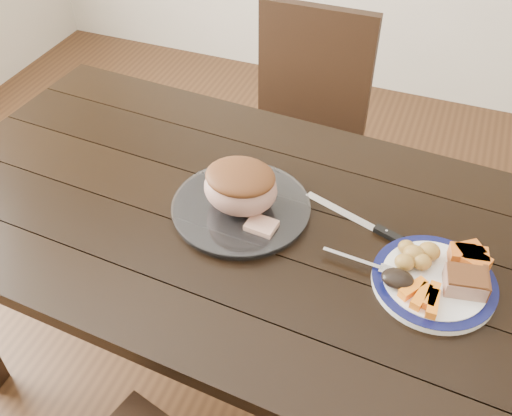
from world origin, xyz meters
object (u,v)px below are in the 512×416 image
(carving_knife, at_px, (382,232))
(roast_joint, at_px, (241,188))
(fork, at_px, (367,264))
(chair_far, at_px, (303,126))
(pork_slice, at_px, (465,282))
(serving_platter, at_px, (241,209))
(dinner_plate, at_px, (434,282))
(dining_table, at_px, (230,236))

(carving_knife, bearing_deg, roast_joint, -152.91)
(fork, relative_size, roast_joint, 0.98)
(chair_far, relative_size, carving_knife, 3.00)
(pork_slice, relative_size, roast_joint, 0.47)
(serving_platter, xyz_separation_m, roast_joint, (-0.00, 0.00, 0.07))
(chair_far, distance_m, pork_slice, 1.04)
(dinner_plate, distance_m, fork, 0.15)
(roast_joint, distance_m, carving_knife, 0.36)
(fork, height_order, carving_knife, fork)
(dinner_plate, bearing_deg, carving_knife, 140.00)
(dining_table, distance_m, fork, 0.39)
(pork_slice, height_order, fork, pork_slice)
(roast_joint, bearing_deg, dining_table, -168.40)
(carving_knife, bearing_deg, pork_slice, -12.53)
(fork, relative_size, carving_knife, 0.58)
(dinner_plate, xyz_separation_m, carving_knife, (-0.14, 0.12, -0.00))
(serving_platter, height_order, carving_knife, serving_platter)
(dinner_plate, distance_m, pork_slice, 0.07)
(serving_platter, bearing_deg, dinner_plate, -7.67)
(roast_joint, bearing_deg, fork, -12.86)
(dinner_plate, bearing_deg, fork, -175.61)
(roast_joint, xyz_separation_m, carving_knife, (0.34, 0.05, -0.07))
(dining_table, relative_size, fork, 9.26)
(chair_far, xyz_separation_m, fork, (0.39, -0.81, 0.25))
(carving_knife, bearing_deg, serving_platter, -152.91)
(dining_table, relative_size, chair_far, 1.78)
(dinner_plate, height_order, serving_platter, serving_platter)
(serving_platter, bearing_deg, fork, -12.86)
(pork_slice, bearing_deg, roast_joint, 172.65)
(serving_platter, relative_size, roast_joint, 1.85)
(roast_joint, height_order, carving_knife, roast_joint)
(pork_slice, relative_size, fork, 0.48)
(pork_slice, bearing_deg, chair_far, 126.90)
(pork_slice, bearing_deg, carving_knife, 148.65)
(dining_table, distance_m, serving_platter, 0.11)
(chair_far, distance_m, carving_knife, 0.83)
(dinner_plate, relative_size, roast_joint, 1.49)
(dinner_plate, xyz_separation_m, roast_joint, (-0.48, 0.06, 0.07))
(chair_far, bearing_deg, carving_knife, 120.28)
(pork_slice, distance_m, fork, 0.21)
(dining_table, xyz_separation_m, serving_platter, (0.03, 0.01, 0.10))
(dinner_plate, relative_size, pork_slice, 3.17)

